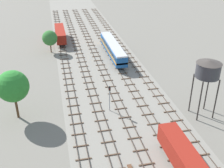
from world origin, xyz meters
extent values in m
plane|color=slate|center=(0.00, 56.00, 0.00)|extent=(480.00, 480.00, 0.00)
cube|color=gray|center=(0.00, 56.00, 0.00)|extent=(21.39, 176.00, 0.01)
cube|color=#47382D|center=(-9.41, 57.00, 0.22)|extent=(0.07, 126.00, 0.15)
cube|color=#47382D|center=(-7.98, 57.00, 0.22)|extent=(0.07, 126.00, 0.15)
cube|color=brown|center=(-8.70, 22.50, 0.07)|extent=(2.40, 0.22, 0.14)
cube|color=brown|center=(-8.70, 25.50, 0.07)|extent=(2.40, 0.22, 0.14)
cube|color=brown|center=(-8.70, 28.50, 0.07)|extent=(2.40, 0.22, 0.14)
cube|color=brown|center=(-8.70, 31.50, 0.07)|extent=(2.40, 0.22, 0.14)
cube|color=brown|center=(-8.70, 34.50, 0.07)|extent=(2.40, 0.22, 0.14)
cube|color=brown|center=(-8.70, 37.50, 0.07)|extent=(2.40, 0.22, 0.14)
cube|color=brown|center=(-8.70, 40.50, 0.07)|extent=(2.40, 0.22, 0.14)
cube|color=brown|center=(-8.70, 43.50, 0.07)|extent=(2.40, 0.22, 0.14)
cube|color=brown|center=(-8.70, 46.50, 0.07)|extent=(2.40, 0.22, 0.14)
cube|color=brown|center=(-8.70, 49.50, 0.07)|extent=(2.40, 0.22, 0.14)
cube|color=brown|center=(-8.70, 52.50, 0.07)|extent=(2.40, 0.22, 0.14)
cube|color=brown|center=(-8.70, 55.50, 0.07)|extent=(2.40, 0.22, 0.14)
cube|color=brown|center=(-8.70, 58.50, 0.07)|extent=(2.40, 0.22, 0.14)
cube|color=brown|center=(-8.70, 61.50, 0.07)|extent=(2.40, 0.22, 0.14)
cube|color=brown|center=(-8.70, 64.50, 0.07)|extent=(2.40, 0.22, 0.14)
cube|color=brown|center=(-8.70, 67.50, 0.07)|extent=(2.40, 0.22, 0.14)
cube|color=brown|center=(-8.70, 70.50, 0.07)|extent=(2.40, 0.22, 0.14)
cube|color=brown|center=(-8.70, 73.50, 0.07)|extent=(2.40, 0.22, 0.14)
cube|color=brown|center=(-8.70, 76.50, 0.07)|extent=(2.40, 0.22, 0.14)
cube|color=brown|center=(-8.70, 79.50, 0.07)|extent=(2.40, 0.22, 0.14)
cube|color=brown|center=(-8.70, 82.50, 0.07)|extent=(2.40, 0.22, 0.14)
cube|color=brown|center=(-8.70, 85.50, 0.07)|extent=(2.40, 0.22, 0.14)
cube|color=brown|center=(-8.70, 88.50, 0.07)|extent=(2.40, 0.22, 0.14)
cube|color=brown|center=(-8.70, 91.50, 0.07)|extent=(2.40, 0.22, 0.14)
cube|color=brown|center=(-8.70, 94.50, 0.07)|extent=(2.40, 0.22, 0.14)
cube|color=brown|center=(-8.70, 97.50, 0.07)|extent=(2.40, 0.22, 0.14)
cube|color=brown|center=(-8.70, 100.50, 0.07)|extent=(2.40, 0.22, 0.14)
cube|color=brown|center=(-8.70, 103.50, 0.07)|extent=(2.40, 0.22, 0.14)
cube|color=brown|center=(-8.70, 106.50, 0.07)|extent=(2.40, 0.22, 0.14)
cube|color=brown|center=(-8.70, 109.50, 0.07)|extent=(2.40, 0.22, 0.14)
cube|color=brown|center=(-8.70, 112.50, 0.07)|extent=(2.40, 0.22, 0.14)
cube|color=brown|center=(-8.70, 115.50, 0.07)|extent=(2.40, 0.22, 0.14)
cube|color=brown|center=(-8.70, 118.50, 0.07)|extent=(2.40, 0.22, 0.14)
cube|color=#47382D|center=(-5.07, 57.00, 0.22)|extent=(0.07, 126.00, 0.15)
cube|color=#47382D|center=(-3.63, 57.00, 0.22)|extent=(0.07, 126.00, 0.15)
cube|color=brown|center=(-4.35, 22.50, 0.07)|extent=(2.40, 0.22, 0.14)
cube|color=brown|center=(-4.35, 25.50, 0.07)|extent=(2.40, 0.22, 0.14)
cube|color=brown|center=(-4.35, 28.50, 0.07)|extent=(2.40, 0.22, 0.14)
cube|color=brown|center=(-4.35, 31.50, 0.07)|extent=(2.40, 0.22, 0.14)
cube|color=brown|center=(-4.35, 34.50, 0.07)|extent=(2.40, 0.22, 0.14)
cube|color=brown|center=(-4.35, 37.50, 0.07)|extent=(2.40, 0.22, 0.14)
cube|color=brown|center=(-4.35, 40.50, 0.07)|extent=(2.40, 0.22, 0.14)
cube|color=brown|center=(-4.35, 43.50, 0.07)|extent=(2.40, 0.22, 0.14)
cube|color=brown|center=(-4.35, 46.50, 0.07)|extent=(2.40, 0.22, 0.14)
cube|color=brown|center=(-4.35, 49.50, 0.07)|extent=(2.40, 0.22, 0.14)
cube|color=brown|center=(-4.35, 52.50, 0.07)|extent=(2.40, 0.22, 0.14)
cube|color=brown|center=(-4.35, 55.50, 0.07)|extent=(2.40, 0.22, 0.14)
cube|color=brown|center=(-4.35, 58.50, 0.07)|extent=(2.40, 0.22, 0.14)
cube|color=brown|center=(-4.35, 61.50, 0.07)|extent=(2.40, 0.22, 0.14)
cube|color=brown|center=(-4.35, 64.50, 0.07)|extent=(2.40, 0.22, 0.14)
cube|color=brown|center=(-4.35, 67.50, 0.07)|extent=(2.40, 0.22, 0.14)
cube|color=brown|center=(-4.35, 70.50, 0.07)|extent=(2.40, 0.22, 0.14)
cube|color=brown|center=(-4.35, 73.50, 0.07)|extent=(2.40, 0.22, 0.14)
cube|color=brown|center=(-4.35, 76.50, 0.07)|extent=(2.40, 0.22, 0.14)
cube|color=brown|center=(-4.35, 79.50, 0.07)|extent=(2.40, 0.22, 0.14)
cube|color=brown|center=(-4.35, 82.50, 0.07)|extent=(2.40, 0.22, 0.14)
cube|color=brown|center=(-4.35, 85.50, 0.07)|extent=(2.40, 0.22, 0.14)
cube|color=brown|center=(-4.35, 88.50, 0.07)|extent=(2.40, 0.22, 0.14)
cube|color=brown|center=(-4.35, 91.50, 0.07)|extent=(2.40, 0.22, 0.14)
cube|color=brown|center=(-4.35, 94.50, 0.07)|extent=(2.40, 0.22, 0.14)
cube|color=brown|center=(-4.35, 97.50, 0.07)|extent=(2.40, 0.22, 0.14)
cube|color=brown|center=(-4.35, 100.50, 0.07)|extent=(2.40, 0.22, 0.14)
cube|color=brown|center=(-4.35, 103.50, 0.07)|extent=(2.40, 0.22, 0.14)
cube|color=brown|center=(-4.35, 106.50, 0.07)|extent=(2.40, 0.22, 0.14)
cube|color=brown|center=(-4.35, 109.50, 0.07)|extent=(2.40, 0.22, 0.14)
cube|color=brown|center=(-4.35, 112.50, 0.07)|extent=(2.40, 0.22, 0.14)
cube|color=brown|center=(-4.35, 115.50, 0.07)|extent=(2.40, 0.22, 0.14)
cube|color=brown|center=(-4.35, 118.50, 0.07)|extent=(2.40, 0.22, 0.14)
cube|color=#47382D|center=(-0.72, 57.00, 0.22)|extent=(0.07, 126.00, 0.15)
cube|color=#47382D|center=(0.72, 57.00, 0.22)|extent=(0.07, 126.00, 0.15)
cube|color=brown|center=(0.00, 19.50, 0.07)|extent=(2.40, 0.22, 0.14)
cube|color=brown|center=(0.00, 22.50, 0.07)|extent=(2.40, 0.22, 0.14)
cube|color=brown|center=(0.00, 25.50, 0.07)|extent=(2.40, 0.22, 0.14)
cube|color=brown|center=(0.00, 28.50, 0.07)|extent=(2.40, 0.22, 0.14)
cube|color=brown|center=(0.00, 31.50, 0.07)|extent=(2.40, 0.22, 0.14)
cube|color=brown|center=(0.00, 34.50, 0.07)|extent=(2.40, 0.22, 0.14)
cube|color=brown|center=(0.00, 37.50, 0.07)|extent=(2.40, 0.22, 0.14)
cube|color=brown|center=(0.00, 40.50, 0.07)|extent=(2.40, 0.22, 0.14)
cube|color=brown|center=(0.00, 43.50, 0.07)|extent=(2.40, 0.22, 0.14)
cube|color=brown|center=(0.00, 46.50, 0.07)|extent=(2.40, 0.22, 0.14)
cube|color=brown|center=(0.00, 49.50, 0.07)|extent=(2.40, 0.22, 0.14)
cube|color=brown|center=(0.00, 52.50, 0.07)|extent=(2.40, 0.22, 0.14)
cube|color=brown|center=(0.00, 55.50, 0.07)|extent=(2.40, 0.22, 0.14)
cube|color=brown|center=(0.00, 58.50, 0.07)|extent=(2.40, 0.22, 0.14)
cube|color=brown|center=(0.00, 61.50, 0.07)|extent=(2.40, 0.22, 0.14)
cube|color=brown|center=(0.00, 64.50, 0.07)|extent=(2.40, 0.22, 0.14)
cube|color=brown|center=(0.00, 67.50, 0.07)|extent=(2.40, 0.22, 0.14)
cube|color=brown|center=(0.00, 70.50, 0.07)|extent=(2.40, 0.22, 0.14)
cube|color=brown|center=(0.00, 73.50, 0.07)|extent=(2.40, 0.22, 0.14)
cube|color=brown|center=(0.00, 76.50, 0.07)|extent=(2.40, 0.22, 0.14)
cube|color=brown|center=(0.00, 79.50, 0.07)|extent=(2.40, 0.22, 0.14)
cube|color=brown|center=(0.00, 82.50, 0.07)|extent=(2.40, 0.22, 0.14)
cube|color=brown|center=(0.00, 85.50, 0.07)|extent=(2.40, 0.22, 0.14)
cube|color=brown|center=(0.00, 88.50, 0.07)|extent=(2.40, 0.22, 0.14)
cube|color=brown|center=(0.00, 91.50, 0.07)|extent=(2.40, 0.22, 0.14)
cube|color=brown|center=(0.00, 94.50, 0.07)|extent=(2.40, 0.22, 0.14)
cube|color=brown|center=(0.00, 97.50, 0.07)|extent=(2.40, 0.22, 0.14)
cube|color=brown|center=(0.00, 100.50, 0.07)|extent=(2.40, 0.22, 0.14)
cube|color=brown|center=(0.00, 103.50, 0.07)|extent=(2.40, 0.22, 0.14)
cube|color=brown|center=(0.00, 106.50, 0.07)|extent=(2.40, 0.22, 0.14)
cube|color=brown|center=(0.00, 109.50, 0.07)|extent=(2.40, 0.22, 0.14)
cube|color=brown|center=(0.00, 112.50, 0.07)|extent=(2.40, 0.22, 0.14)
cube|color=brown|center=(0.00, 115.50, 0.07)|extent=(2.40, 0.22, 0.14)
cube|color=brown|center=(0.00, 118.50, 0.07)|extent=(2.40, 0.22, 0.14)
cube|color=#47382D|center=(3.63, 57.00, 0.22)|extent=(0.07, 126.00, 0.15)
cube|color=#47382D|center=(5.07, 57.00, 0.22)|extent=(0.07, 126.00, 0.15)
cube|color=brown|center=(4.35, 19.50, 0.07)|extent=(2.40, 0.22, 0.14)
cube|color=brown|center=(4.35, 22.50, 0.07)|extent=(2.40, 0.22, 0.14)
cube|color=brown|center=(4.35, 25.50, 0.07)|extent=(2.40, 0.22, 0.14)
cube|color=brown|center=(4.35, 28.50, 0.07)|extent=(2.40, 0.22, 0.14)
cube|color=brown|center=(4.35, 31.50, 0.07)|extent=(2.40, 0.22, 0.14)
cube|color=brown|center=(4.35, 34.50, 0.07)|extent=(2.40, 0.22, 0.14)
cube|color=brown|center=(4.35, 37.50, 0.07)|extent=(2.40, 0.22, 0.14)
cube|color=brown|center=(4.35, 40.50, 0.07)|extent=(2.40, 0.22, 0.14)
cube|color=brown|center=(4.35, 43.50, 0.07)|extent=(2.40, 0.22, 0.14)
cube|color=brown|center=(4.35, 46.50, 0.07)|extent=(2.40, 0.22, 0.14)
cube|color=brown|center=(4.35, 49.50, 0.07)|extent=(2.40, 0.22, 0.14)
cube|color=brown|center=(4.35, 52.50, 0.07)|extent=(2.40, 0.22, 0.14)
cube|color=brown|center=(4.35, 55.50, 0.07)|extent=(2.40, 0.22, 0.14)
cube|color=brown|center=(4.35, 58.50, 0.07)|extent=(2.40, 0.22, 0.14)
cube|color=brown|center=(4.35, 61.50, 0.07)|extent=(2.40, 0.22, 0.14)
cube|color=brown|center=(4.35, 64.50, 0.07)|extent=(2.40, 0.22, 0.14)
cube|color=brown|center=(4.35, 67.50, 0.07)|extent=(2.40, 0.22, 0.14)
cube|color=brown|center=(4.35, 70.50, 0.07)|extent=(2.40, 0.22, 0.14)
cube|color=brown|center=(4.35, 73.50, 0.07)|extent=(2.40, 0.22, 0.14)
cube|color=brown|center=(4.35, 76.50, 0.07)|extent=(2.40, 0.22, 0.14)
cube|color=brown|center=(4.35, 79.50, 0.07)|extent=(2.40, 0.22, 0.14)
cube|color=brown|center=(4.35, 82.50, 0.07)|extent=(2.40, 0.22, 0.14)
cube|color=brown|center=(4.35, 85.50, 0.07)|extent=(2.40, 0.22, 0.14)
cube|color=brown|center=(4.35, 88.50, 0.07)|extent=(2.40, 0.22, 0.14)
cube|color=brown|center=(4.35, 91.50, 0.07)|extent=(2.40, 0.22, 0.14)
cube|color=brown|center=(4.35, 94.50, 0.07)|extent=(2.40, 0.22, 0.14)
cube|color=brown|center=(4.35, 97.50, 0.07)|extent=(2.40, 0.22, 0.14)
cube|color=brown|center=(4.35, 100.50, 0.07)|extent=(2.40, 0.22, 0.14)
cube|color=brown|center=(4.35, 103.50, 0.07)|extent=(2.40, 0.22, 0.14)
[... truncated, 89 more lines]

